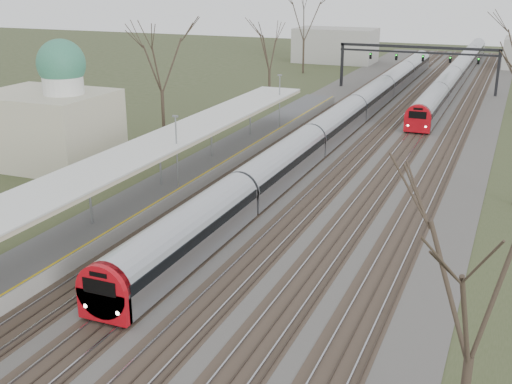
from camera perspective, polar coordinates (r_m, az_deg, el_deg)
track_bed at (r=61.26m, az=9.42°, el=4.42°), size 24.00×160.00×0.22m
platform at (r=48.48m, az=-6.29°, el=1.27°), size 3.50×69.00×1.00m
canopy at (r=43.80m, az=-9.27°, el=3.90°), size 4.10×50.00×3.11m
dome_building at (r=55.12m, az=-17.87°, el=6.07°), size 10.00×8.00×10.30m
signal_gantry at (r=89.47m, az=14.20°, el=11.75°), size 21.00×0.59×6.08m
tree_west_far at (r=59.74m, az=-8.50°, el=11.87°), size 5.50×5.50×11.33m
tree_east_near at (r=19.82m, az=19.17°, el=-7.53°), size 4.50×4.50×9.27m
train_near at (r=68.76m, az=8.72°, el=7.23°), size 2.62×90.21×3.05m
train_far at (r=101.37m, az=17.52°, el=10.27°), size 2.62×75.21×3.05m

